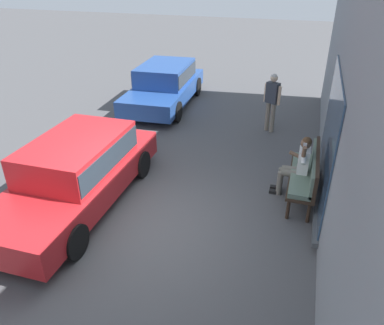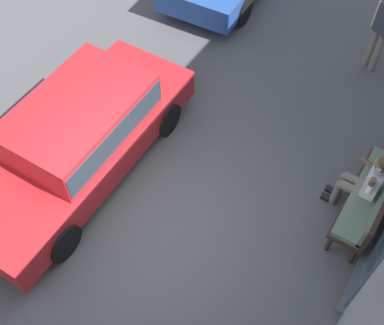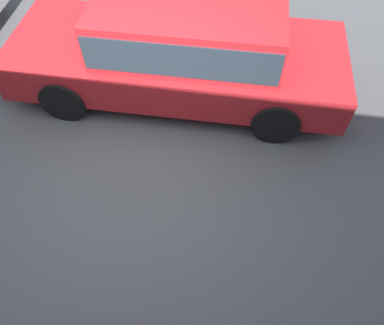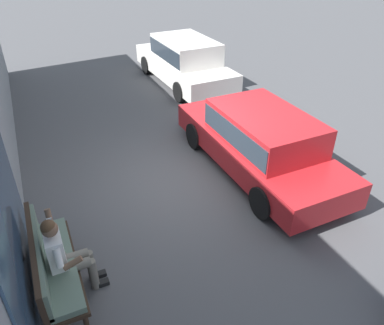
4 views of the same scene
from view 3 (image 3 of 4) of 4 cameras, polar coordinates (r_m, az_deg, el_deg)
The scene contains 2 objects.
ground_plane at distance 4.83m, azimuth -8.86°, elevation -1.12°, with size 60.00×60.00×0.00m, color #4C4C4F.
parked_car_mid at distance 5.30m, azimuth -1.50°, elevation 17.50°, with size 4.63×1.86×1.42m.
Camera 3 is at (-1.17, 2.60, 3.90)m, focal length 35.00 mm.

